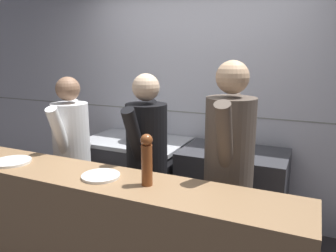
{
  "coord_description": "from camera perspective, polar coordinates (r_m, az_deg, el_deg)",
  "views": [
    {
      "loc": [
        1.18,
        -1.89,
        1.79
      ],
      "look_at": [
        -0.01,
        0.72,
        1.15
      ],
      "focal_mm": 35.0,
      "sensor_mm": 36.0,
      "label": 1
    }
  ],
  "objects": [
    {
      "name": "prep_counter",
      "position": [
        3.33,
        11.11,
        -11.66
      ],
      "size": [
        0.99,
        0.65,
        0.88
      ],
      "color": "#38383D",
      "rests_on": "ground_plane"
    },
    {
      "name": "mixing_bowl_steel",
      "position": [
        3.16,
        12.62,
        -3.72
      ],
      "size": [
        0.23,
        0.23,
        0.08
      ],
      "color": "#B7BABF",
      "rests_on": "prep_counter"
    },
    {
      "name": "pass_counter",
      "position": [
        2.44,
        -10.4,
        -19.8
      ],
      "size": [
        2.59,
        0.45,
        0.99
      ],
      "color": "#93704C",
      "rests_on": "ground_plane"
    },
    {
      "name": "chef_sous",
      "position": [
        2.71,
        -3.68,
        -6.4
      ],
      "size": [
        0.35,
        0.72,
        1.64
      ],
      "rotation": [
        0.0,
        0.0,
        0.05
      ],
      "color": "black",
      "rests_on": "ground_plane"
    },
    {
      "name": "oven_range",
      "position": [
        3.69,
        -5.48,
        -8.94
      ],
      "size": [
        1.09,
        0.71,
        0.88
      ],
      "color": "#38383D",
      "rests_on": "ground_plane"
    },
    {
      "name": "chef_head_cook",
      "position": [
        3.1,
        -16.33,
        -4.89
      ],
      "size": [
        0.39,
        0.69,
        1.59
      ],
      "rotation": [
        0.0,
        0.0,
        0.25
      ],
      "color": "black",
      "rests_on": "ground_plane"
    },
    {
      "name": "wall_back_tiled",
      "position": [
        3.6,
        5.17,
        4.71
      ],
      "size": [
        8.0,
        0.06,
        2.6
      ],
      "color": "silver",
      "rests_on": "ground_plane"
    },
    {
      "name": "plated_dish_appetiser",
      "position": [
        2.22,
        -11.62,
        -8.52
      ],
      "size": [
        0.25,
        0.25,
        0.02
      ],
      "color": "white",
      "rests_on": "pass_counter"
    },
    {
      "name": "stock_pot",
      "position": [
        3.47,
        -5.13,
        -0.91
      ],
      "size": [
        0.28,
        0.28,
        0.2
      ],
      "color": "#2D2D33",
      "rests_on": "oven_range"
    },
    {
      "name": "plated_dish_main",
      "position": [
        2.72,
        -25.53,
        -5.6
      ],
      "size": [
        0.27,
        0.27,
        0.02
      ],
      "color": "white",
      "rests_on": "pass_counter"
    },
    {
      "name": "pepper_mill",
      "position": [
        2.01,
        -3.72,
        -5.71
      ],
      "size": [
        0.08,
        0.08,
        0.33
      ],
      "color": "brown",
      "rests_on": "pass_counter"
    },
    {
      "name": "chef_line",
      "position": [
        2.43,
        10.51,
        -7.32
      ],
      "size": [
        0.38,
        0.76,
        1.75
      ],
      "rotation": [
        0.0,
        0.0,
        0.07
      ],
      "color": "black",
      "rests_on": "ground_plane"
    }
  ]
}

